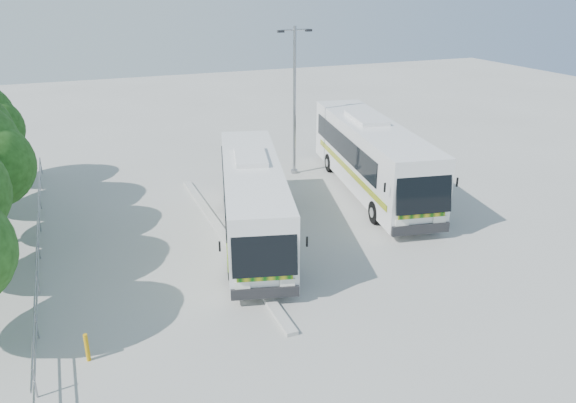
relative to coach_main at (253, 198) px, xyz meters
name	(u,v)px	position (x,y,z in m)	size (l,w,h in m)	color
ground	(289,249)	(1.01, -1.83, -1.84)	(100.00, 100.00, 0.00)	#A7A7A2
kerb_divider	(225,237)	(-1.29, 0.17, -1.77)	(0.40, 16.00, 0.15)	#B2B2AD
railing	(38,233)	(-8.99, 2.17, -1.11)	(0.06, 22.00, 1.00)	gray
coach_main	(253,198)	(0.00, 0.00, 0.00)	(5.41, 12.34, 3.37)	silver
coach_adjacent	(371,155)	(7.82, 3.21, 0.20)	(5.03, 13.71, 3.73)	silver
lamppost	(295,95)	(5.13, 7.61, 2.85)	(2.08, 0.31, 8.51)	gray
bollard	(87,348)	(-7.55, -6.65, -1.38)	(0.13, 0.13, 0.94)	#C48D0B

